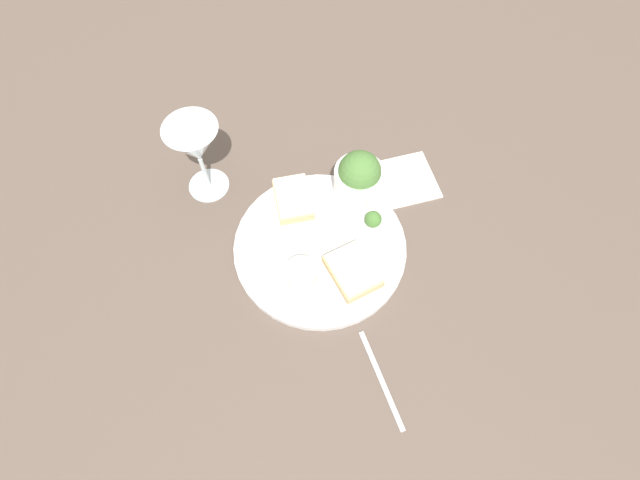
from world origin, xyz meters
The scene contains 10 objects.
ground_plane centered at (0.00, 0.00, 0.00)m, with size 4.00×4.00×0.00m, color brown.
dinner_plate centered at (0.00, 0.00, 0.01)m, with size 0.31×0.31×0.01m.
salad_bowl centered at (0.05, -0.12, 0.06)m, with size 0.09×0.09×0.10m.
sauce_ramekin centered at (-0.03, 0.06, 0.03)m, with size 0.06×0.06×0.03m.
cheese_toast_near centered at (-0.08, -0.01, 0.03)m, with size 0.10×0.08×0.03m.
cheese_toast_far centered at (0.10, -0.01, 0.03)m, with size 0.11×0.10×0.03m.
wine_glass centered at (0.24, 0.09, 0.12)m, with size 0.09×0.09×0.17m.
garnish centered at (-0.02, -0.10, 0.03)m, with size 0.03×0.03×0.03m.
napkin centered at (0.02, -0.22, 0.00)m, with size 0.14×0.15×0.01m.
fork centered at (-0.24, 0.06, 0.00)m, with size 0.16×0.05×0.01m.
Camera 1 is at (-0.33, 0.24, 0.80)m, focal length 28.00 mm.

